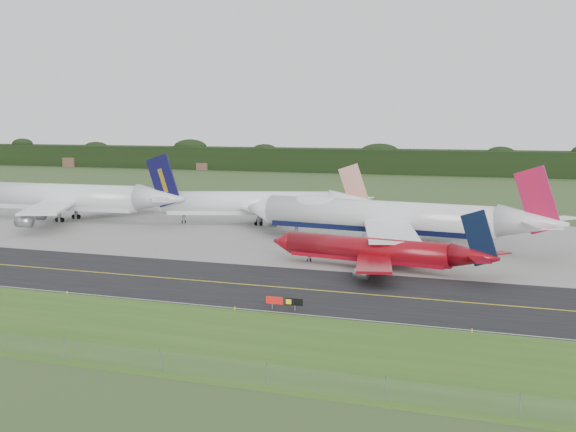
% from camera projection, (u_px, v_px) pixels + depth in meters
% --- Properties ---
extents(ground, '(600.00, 600.00, 0.00)m').
position_uv_depth(ground, '(281.00, 282.00, 129.73)').
color(ground, '#2E4721').
rests_on(ground, ground).
extents(grass_verge, '(400.00, 30.00, 0.01)m').
position_uv_depth(grass_verge, '(173.00, 335.00, 97.40)').
color(grass_verge, '#2F5619').
rests_on(grass_verge, ground).
extents(taxiway, '(400.00, 32.00, 0.02)m').
position_uv_depth(taxiway, '(271.00, 287.00, 126.03)').
color(taxiway, black).
rests_on(taxiway, ground).
extents(apron, '(400.00, 78.00, 0.01)m').
position_uv_depth(apron, '(368.00, 239.00, 176.84)').
color(apron, gray).
rests_on(apron, ground).
extents(taxiway_centreline, '(400.00, 0.40, 0.00)m').
position_uv_depth(taxiway_centreline, '(271.00, 286.00, 126.03)').
color(taxiway_centreline, yellow).
rests_on(taxiway_centreline, taxiway).
extents(taxiway_edge_line, '(400.00, 0.25, 0.00)m').
position_uv_depth(taxiway_edge_line, '(228.00, 308.00, 111.71)').
color(taxiway_edge_line, silver).
rests_on(taxiway_edge_line, taxiway).
extents(perimeter_fence, '(320.00, 0.10, 320.00)m').
position_uv_depth(perimeter_fence, '(112.00, 355.00, 85.26)').
color(perimeter_fence, slate).
rests_on(perimeter_fence, ground).
extents(horizon_treeline, '(700.00, 25.00, 12.00)m').
position_uv_depth(horizon_treeline, '(496.00, 164.00, 381.97)').
color(horizon_treeline, black).
rests_on(horizon_treeline, ground).
extents(jet_ba_747, '(70.47, 57.92, 17.72)m').
position_uv_depth(jet_ba_747, '(388.00, 217.00, 166.45)').
color(jet_ba_747, white).
rests_on(jet_ba_747, ground).
extents(jet_red_737, '(43.13, 34.78, 11.67)m').
position_uv_depth(jet_red_737, '(380.00, 251.00, 140.33)').
color(jet_red_737, maroon).
rests_on(jet_red_737, ground).
extents(jet_navy_gold, '(69.52, 60.62, 17.96)m').
position_uv_depth(jet_navy_gold, '(67.00, 198.00, 209.72)').
color(jet_navy_gold, white).
rests_on(jet_navy_gold, ground).
extents(jet_star_tail, '(56.90, 46.22, 15.44)m').
position_uv_depth(jet_star_tail, '(259.00, 204.00, 202.30)').
color(jet_star_tail, white).
rests_on(jet_star_tail, ground).
extents(taxiway_sign, '(5.31, 0.41, 1.77)m').
position_uv_depth(taxiway_sign, '(284.00, 301.00, 110.13)').
color(taxiway_sign, slate).
rests_on(taxiway_sign, ground).
extents(edge_marker_left, '(0.16, 0.16, 0.50)m').
position_uv_depth(edge_marker_left, '(67.00, 293.00, 120.39)').
color(edge_marker_left, yellow).
rests_on(edge_marker_left, ground).
extents(edge_marker_center, '(0.16, 0.16, 0.50)m').
position_uv_depth(edge_marker_center, '(235.00, 308.00, 110.24)').
color(edge_marker_center, yellow).
rests_on(edge_marker_center, ground).
extents(edge_marker_right, '(0.16, 0.16, 0.50)m').
position_uv_depth(edge_marker_right, '(472.00, 331.00, 98.48)').
color(edge_marker_right, yellow).
rests_on(edge_marker_right, ground).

